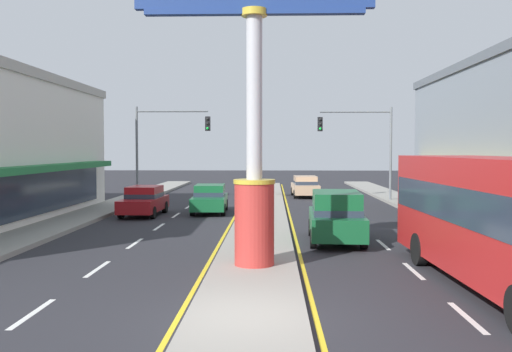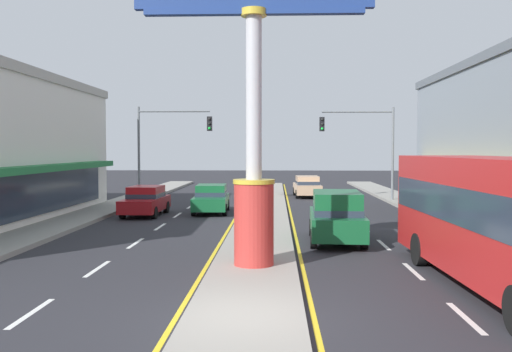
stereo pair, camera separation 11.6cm
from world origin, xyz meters
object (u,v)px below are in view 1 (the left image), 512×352
Objects in this scene: traffic_light_left_side at (164,137)px; pedestrian_near_kerb at (472,206)px; traffic_light_right_side at (364,137)px; suv_near_left_lane at (336,216)px; sedan_far_left_oncoming at (210,198)px; bus_far_right_lane at (512,217)px; district_sign at (254,104)px; sedan_near_right_lane at (144,200)px; sedan_mid_left_lane at (305,186)px.

traffic_light_left_side reaches higher than pedestrian_near_kerb.
suv_near_left_lane is at bearing -102.65° from traffic_light_right_side.
bus_far_right_lane is at bearing -61.86° from sedan_far_left_oncoming.
pedestrian_near_kerb reaches higher than suv_near_left_lane.
traffic_light_left_side reaches higher than suv_near_left_lane.
bus_far_right_lane is 2.59× the size of sedan_far_left_oncoming.
traffic_light_right_side is at bearing 34.72° from sedan_far_left_oncoming.
district_sign is 0.79× the size of bus_far_right_lane.
pedestrian_near_kerb reaches higher than sedan_near_right_lane.
district_sign is 21.79m from traffic_light_right_side.
sedan_near_right_lane is at bearing -87.63° from traffic_light_left_side.
bus_far_right_lane is 8.21m from suv_near_left_lane.
pedestrian_near_kerb is at bearing 38.97° from district_sign.
traffic_light_left_side is at bearing 139.55° from pedestrian_near_kerb.
sedan_far_left_oncoming is at bearing -145.28° from traffic_light_right_side.
sedan_near_right_lane is at bearing -148.35° from traffic_light_right_side.
suv_near_left_lane is at bearing -159.11° from pedestrian_near_kerb.
suv_near_left_lane is (2.88, 4.81, -3.78)m from district_sign.
district_sign is 1.43× the size of traffic_light_right_side.
sedan_mid_left_lane is at bearing 96.90° from bus_far_right_lane.
suv_near_left_lane reaches higher than sedan_mid_left_lane.
pedestrian_near_kerb is at bearing 75.60° from bus_far_right_lane.
district_sign is at bearing -64.54° from sedan_near_right_lane.
sedan_near_right_lane is 19.98m from bus_far_right_lane.
suv_near_left_lane is (-3.59, -15.99, -3.26)m from traffic_light_right_side.
district_sign reaches higher than sedan_near_right_lane.
pedestrian_near_kerb is (14.86, -5.98, 0.37)m from sedan_near_right_lane.
bus_far_right_lane is 10.01m from pedestrian_near_kerb.
sedan_near_right_lane is at bearing -128.08° from sedan_mid_left_lane.
bus_far_right_lane is at bearing -104.40° from pedestrian_near_kerb.
suv_near_left_lane is at bearing -90.02° from sedan_mid_left_lane.
suv_near_left_lane is 11.12m from sedan_far_left_oncoming.
sedan_near_right_lane is 1.00× the size of sedan_mid_left_lane.
bus_far_right_lane is at bearing -51.68° from sedan_near_right_lane.
traffic_light_left_side is 0.55× the size of bus_far_right_lane.
suv_near_left_lane is 2.72× the size of pedestrian_near_kerb.
sedan_far_left_oncoming is at bearing 147.75° from pedestrian_near_kerb.
district_sign is 2.04× the size of sedan_far_left_oncoming.
sedan_far_left_oncoming is (-2.89, 14.31, -3.98)m from district_sign.
suv_near_left_lane is 1.07× the size of sedan_mid_left_lane.
sedan_mid_left_lane is (-3.30, 27.24, -1.08)m from bus_far_right_lane.
sedan_far_left_oncoming is (-9.08, 16.97, -1.08)m from bus_far_right_lane.
suv_near_left_lane reaches higher than sedan_near_right_lane.
traffic_light_left_side is at bearing -153.56° from sedan_mid_left_lane.
suv_near_left_lane is at bearing -58.72° from sedan_far_left_oncoming.
suv_near_left_lane is at bearing 59.03° from district_sign.
sedan_far_left_oncoming is at bearing -57.46° from traffic_light_left_side.
sedan_near_right_lane is (-6.19, 12.99, -3.98)m from district_sign.
traffic_light_left_side is 20.14m from pedestrian_near_kerb.
suv_near_left_lane is at bearing 113.86° from bus_far_right_lane.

